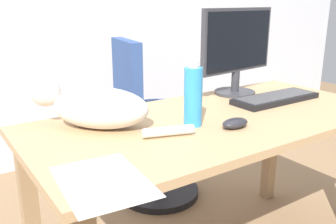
{
  "coord_description": "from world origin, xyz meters",
  "views": [
    {
      "loc": [
        -0.95,
        -1.07,
        1.16
      ],
      "look_at": [
        -0.24,
        -0.0,
        0.77
      ],
      "focal_mm": 39.67,
      "sensor_mm": 36.0,
      "label": 1
    }
  ],
  "objects_px": {
    "monitor": "(237,48)",
    "water_bottle": "(193,96)",
    "computer_mouse": "(235,123)",
    "office_chair": "(151,131)",
    "cat": "(94,106)",
    "keyboard": "(276,98)"
  },
  "relations": [
    {
      "from": "monitor",
      "to": "water_bottle",
      "type": "relative_size",
      "value": 1.99
    },
    {
      "from": "computer_mouse",
      "to": "water_bottle",
      "type": "distance_m",
      "value": 0.18
    },
    {
      "from": "office_chair",
      "to": "computer_mouse",
      "type": "distance_m",
      "value": 0.89
    },
    {
      "from": "office_chair",
      "to": "cat",
      "type": "height_order",
      "value": "office_chair"
    },
    {
      "from": "office_chair",
      "to": "keyboard",
      "type": "height_order",
      "value": "office_chair"
    },
    {
      "from": "cat",
      "to": "water_bottle",
      "type": "xyz_separation_m",
      "value": [
        0.31,
        -0.18,
        0.03
      ]
    },
    {
      "from": "cat",
      "to": "computer_mouse",
      "type": "distance_m",
      "value": 0.52
    },
    {
      "from": "keyboard",
      "to": "water_bottle",
      "type": "bearing_deg",
      "value": -173.34
    },
    {
      "from": "keyboard",
      "to": "water_bottle",
      "type": "height_order",
      "value": "water_bottle"
    },
    {
      "from": "keyboard",
      "to": "computer_mouse",
      "type": "xyz_separation_m",
      "value": [
        -0.42,
        -0.17,
        0.0
      ]
    },
    {
      "from": "monitor",
      "to": "cat",
      "type": "height_order",
      "value": "monitor"
    },
    {
      "from": "office_chair",
      "to": "cat",
      "type": "distance_m",
      "value": 0.86
    },
    {
      "from": "monitor",
      "to": "computer_mouse",
      "type": "xyz_separation_m",
      "value": [
        -0.36,
        -0.38,
        -0.21
      ]
    },
    {
      "from": "computer_mouse",
      "to": "water_bottle",
      "type": "relative_size",
      "value": 0.46
    },
    {
      "from": "cat",
      "to": "water_bottle",
      "type": "distance_m",
      "value": 0.36
    },
    {
      "from": "keyboard",
      "to": "office_chair",
      "type": "bearing_deg",
      "value": 113.12
    },
    {
      "from": "keyboard",
      "to": "computer_mouse",
      "type": "height_order",
      "value": "computer_mouse"
    },
    {
      "from": "cat",
      "to": "computer_mouse",
      "type": "height_order",
      "value": "cat"
    },
    {
      "from": "office_chair",
      "to": "cat",
      "type": "relative_size",
      "value": 2.05
    },
    {
      "from": "monitor",
      "to": "keyboard",
      "type": "relative_size",
      "value": 1.09
    },
    {
      "from": "monitor",
      "to": "keyboard",
      "type": "height_order",
      "value": "monitor"
    },
    {
      "from": "office_chair",
      "to": "cat",
      "type": "bearing_deg",
      "value": -136.32
    }
  ]
}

